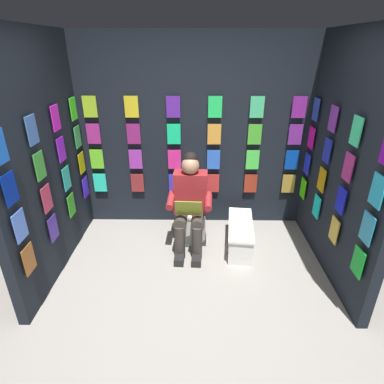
{
  "coord_description": "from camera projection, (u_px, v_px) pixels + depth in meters",
  "views": [
    {
      "loc": [
        -0.03,
        2.06,
        2.3
      ],
      "look_at": [
        0.01,
        -1.05,
        0.85
      ],
      "focal_mm": 29.48,
      "sensor_mm": 36.0,
      "label": 1
    }
  ],
  "objects": [
    {
      "name": "display_wall_left",
      "position": [
        344.0,
        162.0,
        3.16
      ],
      "size": [
        0.14,
        1.92,
        2.48
      ],
      "color": "black",
      "rests_on": "ground"
    },
    {
      "name": "person_reading",
      "position": [
        190.0,
        203.0,
        3.75
      ],
      "size": [
        0.54,
        0.7,
        1.19
      ],
      "rotation": [
        0.0,
        0.0,
        -0.05
      ],
      "color": "maroon",
      "rests_on": "ground"
    },
    {
      "name": "ground_plane",
      "position": [
        192.0,
        327.0,
        2.84
      ],
      "size": [
        30.0,
        30.0,
        0.0
      ],
      "primitive_type": "plane",
      "color": "gray"
    },
    {
      "name": "comic_longbox_near",
      "position": [
        240.0,
        235.0,
        3.91
      ],
      "size": [
        0.37,
        0.84,
        0.33
      ],
      "rotation": [
        0.0,
        0.0,
        -0.1
      ],
      "color": "white",
      "rests_on": "ground"
    },
    {
      "name": "display_wall_right",
      "position": [
        44.0,
        161.0,
        3.2
      ],
      "size": [
        0.14,
        1.92,
        2.48
      ],
      "color": "black",
      "rests_on": "ground"
    },
    {
      "name": "display_wall_back",
      "position": [
        194.0,
        136.0,
        4.09
      ],
      "size": [
        3.04,
        0.14,
        2.48
      ],
      "color": "black",
      "rests_on": "ground"
    },
    {
      "name": "toilet",
      "position": [
        191.0,
        214.0,
        4.07
      ],
      "size": [
        0.41,
        0.56,
        0.77
      ],
      "rotation": [
        0.0,
        0.0,
        -0.05
      ],
      "color": "white",
      "rests_on": "ground"
    }
  ]
}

